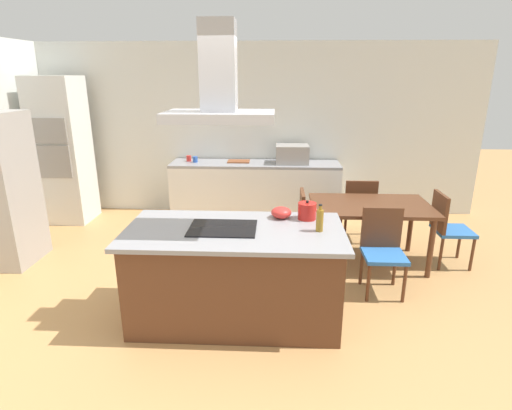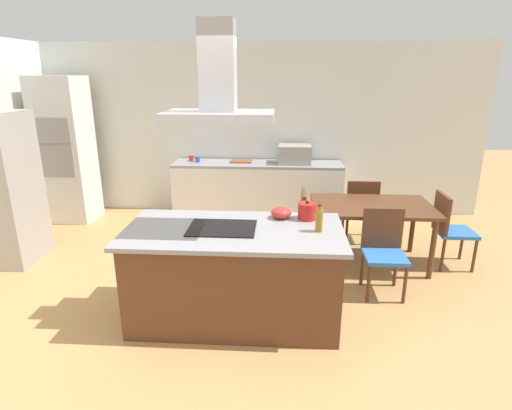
# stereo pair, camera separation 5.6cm
# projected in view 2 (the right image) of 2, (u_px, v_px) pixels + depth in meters

# --- Properties ---
(ground) EXTENTS (16.00, 16.00, 0.00)m
(ground) POSITION_uv_depth(u_px,v_px,m) (248.00, 252.00, 5.38)
(ground) COLOR tan
(wall_back) EXTENTS (7.20, 0.10, 2.70)m
(wall_back) POSITION_uv_depth(u_px,v_px,m) (256.00, 131.00, 6.63)
(wall_back) COLOR silver
(wall_back) RESTS_ON ground
(kitchen_island) EXTENTS (1.97, 1.00, 0.90)m
(kitchen_island) POSITION_uv_depth(u_px,v_px,m) (235.00, 274.00, 3.81)
(kitchen_island) COLOR #59331E
(kitchen_island) RESTS_ON ground
(cooktop) EXTENTS (0.60, 0.44, 0.01)m
(cooktop) POSITION_uv_depth(u_px,v_px,m) (222.00, 228.00, 3.68)
(cooktop) COLOR black
(cooktop) RESTS_ON kitchen_island
(tea_kettle) EXTENTS (0.23, 0.17, 0.19)m
(tea_kettle) POSITION_uv_depth(u_px,v_px,m) (307.00, 211.00, 3.90)
(tea_kettle) COLOR #B21E19
(tea_kettle) RESTS_ON kitchen_island
(olive_oil_bottle) EXTENTS (0.06, 0.06, 0.25)m
(olive_oil_bottle) POSITION_uv_depth(u_px,v_px,m) (319.00, 220.00, 3.58)
(olive_oil_bottle) COLOR olive
(olive_oil_bottle) RESTS_ON kitchen_island
(mixing_bowl) EXTENTS (0.19, 0.19, 0.11)m
(mixing_bowl) POSITION_uv_depth(u_px,v_px,m) (281.00, 213.00, 3.94)
(mixing_bowl) COLOR red
(mixing_bowl) RESTS_ON kitchen_island
(back_counter) EXTENTS (2.63, 0.62, 0.90)m
(back_counter) POSITION_uv_depth(u_px,v_px,m) (257.00, 190.00, 6.55)
(back_counter) COLOR silver
(back_counter) RESTS_ON ground
(countertop_microwave) EXTENTS (0.50, 0.38, 0.28)m
(countertop_microwave) POSITION_uv_depth(u_px,v_px,m) (295.00, 154.00, 6.33)
(countertop_microwave) COLOR #9E9993
(countertop_microwave) RESTS_ON back_counter
(coffee_mug_red) EXTENTS (0.08, 0.08, 0.09)m
(coffee_mug_red) POSITION_uv_depth(u_px,v_px,m) (191.00, 158.00, 6.52)
(coffee_mug_red) COLOR red
(coffee_mug_red) RESTS_ON back_counter
(coffee_mug_blue) EXTENTS (0.08, 0.08, 0.09)m
(coffee_mug_blue) POSITION_uv_depth(u_px,v_px,m) (198.00, 159.00, 6.44)
(coffee_mug_blue) COLOR #2D56B2
(coffee_mug_blue) RESTS_ON back_counter
(cutting_board) EXTENTS (0.34, 0.24, 0.02)m
(cutting_board) POSITION_uv_depth(u_px,v_px,m) (241.00, 161.00, 6.47)
(cutting_board) COLOR brown
(cutting_board) RESTS_ON back_counter
(wall_oven_stack) EXTENTS (0.70, 0.66, 2.20)m
(wall_oven_stack) POSITION_uv_depth(u_px,v_px,m) (66.00, 150.00, 6.30)
(wall_oven_stack) COLOR silver
(wall_oven_stack) RESTS_ON ground
(dining_table) EXTENTS (1.40, 0.90, 0.75)m
(dining_table) POSITION_uv_depth(u_px,v_px,m) (372.00, 211.00, 4.87)
(dining_table) COLOR #59331E
(dining_table) RESTS_ON ground
(chair_at_right_end) EXTENTS (0.42, 0.42, 0.89)m
(chair_at_right_end) POSITION_uv_depth(u_px,v_px,m) (449.00, 226.00, 4.86)
(chair_at_right_end) COLOR #2D6BB7
(chair_at_right_end) RESTS_ON ground
(chair_facing_island) EXTENTS (0.42, 0.42, 0.89)m
(chair_facing_island) POSITION_uv_depth(u_px,v_px,m) (383.00, 246.00, 4.29)
(chair_facing_island) COLOR #2D6BB7
(chair_facing_island) RESTS_ON ground
(chair_facing_back_wall) EXTENTS (0.42, 0.42, 0.89)m
(chair_facing_back_wall) POSITION_uv_depth(u_px,v_px,m) (361.00, 207.00, 5.55)
(chair_facing_back_wall) COLOR #2D6BB7
(chair_facing_back_wall) RESTS_ON ground
(chair_at_left_end) EXTENTS (0.42, 0.42, 0.89)m
(chair_at_left_end) POSITION_uv_depth(u_px,v_px,m) (294.00, 222.00, 4.98)
(chair_at_left_end) COLOR #2D6BB7
(chair_at_left_end) RESTS_ON ground
(range_hood) EXTENTS (0.90, 0.55, 0.78)m
(range_hood) POSITION_uv_depth(u_px,v_px,m) (218.00, 90.00, 3.32)
(range_hood) COLOR #ADADB2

